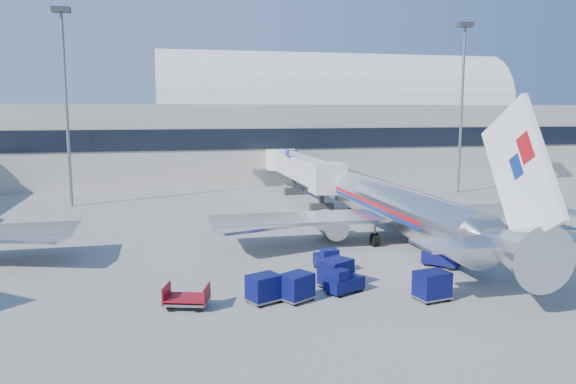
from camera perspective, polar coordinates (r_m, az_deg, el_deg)
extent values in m
plane|color=gray|center=(41.71, 1.03, -7.19)|extent=(260.00, 260.00, 0.00)
cube|color=#B2AA9E|center=(96.39, -22.06, 4.64)|extent=(170.00, 28.00, 12.00)
cube|color=black|center=(82.61, -23.61, 4.73)|extent=(170.00, 0.40, 3.00)
cylinder|color=silver|center=(99.54, 4.55, 8.76)|extent=(60.00, 18.00, 18.00)
cylinder|color=silver|center=(49.80, 10.60, -1.37)|extent=(3.80, 28.00, 3.80)
sphere|color=silver|center=(62.74, 5.53, 0.71)|extent=(3.72, 3.72, 3.72)
cone|color=silver|center=(35.11, 21.71, -5.20)|extent=(3.80, 6.00, 3.80)
cube|color=#A10C16|center=(50.67, 10.16, -0.90)|extent=(3.85, 20.16, 0.32)
cube|color=navy|center=(50.73, 10.15, -1.32)|extent=(3.85, 20.16, 0.32)
cube|color=white|center=(33.99, 22.58, 1.86)|extent=(0.35, 7.79, 8.74)
cube|color=silver|center=(35.46, 21.27, -4.71)|extent=(11.00, 3.00, 0.18)
cube|color=silver|center=(49.01, 11.04, -2.25)|extent=(32.00, 5.00, 0.28)
cylinder|color=#B7B7BC|center=(48.66, 4.35, -3.33)|extent=(2.10, 3.80, 2.10)
cylinder|color=#B7B7BC|center=(52.92, 15.82, -2.68)|extent=(2.10, 3.80, 2.10)
cylinder|color=black|center=(60.32, 6.40, -1.96)|extent=(0.40, 0.90, 0.90)
cube|color=silver|center=(71.50, 1.19, 2.56)|extent=(2.70, 24.00, 2.70)
cube|color=silver|center=(59.80, 4.03, 1.42)|extent=(3.40, 3.20, 3.20)
cylinder|color=silver|center=(82.65, -0.74, 3.34)|extent=(4.40, 4.40, 3.00)
cube|color=#2D2D30|center=(62.19, 3.42, -0.35)|extent=(0.50, 0.50, 3.00)
cube|color=#2D2D30|center=(62.41, 3.41, -1.58)|extent=(2.60, 1.00, 0.90)
cube|color=#2D2D30|center=(74.64, 0.63, 1.11)|extent=(0.50, 0.50, 3.00)
cube|color=#2D2D30|center=(74.82, 0.63, 0.08)|extent=(2.60, 1.00, 0.90)
cube|color=navy|center=(70.97, -0.06, 3.98)|extent=(0.12, 1.40, 0.90)
cylinder|color=slate|center=(69.79, -21.56, 7.61)|extent=(0.36, 0.36, 22.00)
cube|color=#2D2D30|center=(70.68, -22.07, 16.80)|extent=(2.00, 1.20, 0.60)
cylinder|color=slate|center=(79.60, 17.21, 7.83)|extent=(0.36, 0.36, 22.00)
cube|color=#2D2D30|center=(80.38, 17.56, 15.90)|extent=(2.00, 1.20, 0.60)
cube|color=#9E9E96|center=(50.61, 20.71, -4.44)|extent=(3.00, 0.55, 0.90)
cube|color=#9E9E96|center=(52.48, 23.73, -4.17)|extent=(3.00, 0.55, 0.90)
cube|color=#9E9E96|center=(54.49, 26.53, -3.90)|extent=(3.00, 0.55, 0.90)
cube|color=#090C46|center=(35.09, 5.75, -9.25)|extent=(2.71, 2.15, 0.79)
cube|color=#090C46|center=(34.55, 5.14, -8.43)|extent=(1.32, 1.36, 0.74)
cylinder|color=black|center=(36.07, 6.17, -9.25)|extent=(0.63, 0.47, 0.59)
cube|color=#090C46|center=(42.02, 15.34, -6.50)|extent=(2.62, 2.83, 0.84)
cube|color=#090C46|center=(42.07, 14.67, -5.51)|extent=(1.51, 1.49, 0.79)
cylinder|color=black|center=(42.22, 16.72, -6.92)|extent=(0.59, 0.65, 0.63)
cube|color=#090C46|center=(39.61, 3.97, -7.12)|extent=(1.36, 2.62, 0.85)
cube|color=#090C46|center=(38.92, 4.24, -6.37)|extent=(1.15, 1.04, 0.79)
cylinder|color=black|center=(40.38, 2.88, -7.26)|extent=(0.26, 0.64, 0.63)
cube|color=#090C46|center=(36.02, 4.88, -8.05)|extent=(2.43, 2.28, 1.56)
cube|color=slate|center=(36.25, 4.86, -9.24)|extent=(2.55, 2.38, 0.11)
cylinder|color=black|center=(37.16, 4.94, -8.83)|extent=(0.46, 0.37, 0.43)
cube|color=#090C46|center=(33.39, 0.89, -9.48)|extent=(2.25, 2.12, 1.44)
cube|color=slate|center=(33.62, 0.88, -10.66)|extent=(2.36, 2.21, 0.10)
cylinder|color=black|center=(34.45, 1.05, -10.21)|extent=(0.42, 0.34, 0.40)
cube|color=#090C46|center=(33.14, -2.47, -9.62)|extent=(2.20, 2.01, 1.44)
cube|color=slate|center=(33.37, -2.46, -10.81)|extent=(2.31, 2.09, 0.10)
cylinder|color=black|center=(34.18, -2.02, -10.37)|extent=(0.43, 0.31, 0.40)
cube|color=#090C46|center=(34.55, 14.43, -9.06)|extent=(2.11, 1.78, 1.50)
cube|color=slate|center=(34.78, 14.38, -10.25)|extent=(2.22, 1.85, 0.10)
cylinder|color=black|center=(35.64, 14.75, -9.84)|extent=(0.44, 0.24, 0.42)
cube|color=#090C46|center=(40.87, 23.83, -6.90)|extent=(2.06, 1.80, 1.41)
cube|color=slate|center=(41.05, 23.78, -7.86)|extent=(2.17, 1.88, 0.10)
cylinder|color=black|center=(41.77, 24.41, -7.65)|extent=(0.42, 0.26, 0.39)
cube|color=slate|center=(32.94, -10.25, -10.88)|extent=(2.82, 2.30, 0.13)
cube|color=maroon|center=(32.87, -10.26, -10.51)|extent=(2.84, 2.35, 0.09)
cylinder|color=black|center=(33.39, -8.66, -10.88)|extent=(0.48, 0.30, 0.44)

